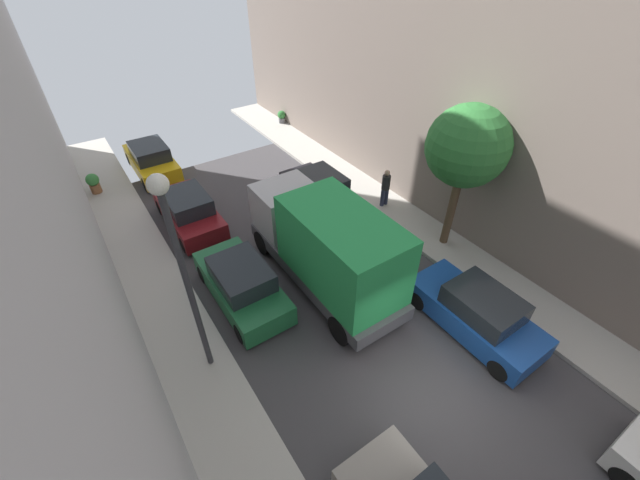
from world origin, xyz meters
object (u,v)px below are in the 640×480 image
(street_tree_1, at_px, (467,147))
(parked_car_right_1, at_px, (477,313))
(parked_car_right_2, at_px, (320,190))
(parked_car_left_4, at_px, (151,160))
(delivery_truck, at_px, (326,245))
(pedestrian, at_px, (386,187))
(parked_car_left_2, at_px, (242,284))
(parked_car_left_3, at_px, (189,211))
(potted_plant_0, at_px, (282,116))
(lamp_post, at_px, (180,259))
(potted_plant_1, at_px, (93,183))

(street_tree_1, bearing_deg, parked_car_right_1, -125.71)
(parked_car_right_2, bearing_deg, parked_car_left_4, 127.08)
(delivery_truck, bearing_deg, parked_car_right_2, 58.06)
(pedestrian, bearing_deg, parked_car_left_2, -168.47)
(parked_car_left_3, height_order, delivery_truck, delivery_truck)
(parked_car_right_1, relative_size, potted_plant_0, 5.60)
(street_tree_1, bearing_deg, lamp_post, -179.73)
(pedestrian, bearing_deg, delivery_truck, -152.69)
(parked_car_right_1, relative_size, street_tree_1, 0.77)
(parked_car_right_2, relative_size, street_tree_1, 0.77)
(potted_plant_1, bearing_deg, pedestrian, -38.54)
(parked_car_left_4, bearing_deg, parked_car_right_2, -52.92)
(parked_car_right_1, height_order, potted_plant_1, parked_car_right_1)
(parked_car_right_1, bearing_deg, parked_car_right_2, 90.00)
(pedestrian, bearing_deg, potted_plant_0, 85.40)
(potted_plant_1, bearing_deg, potted_plant_0, 11.72)
(potted_plant_0, bearing_deg, lamp_post, -126.49)
(potted_plant_0, xyz_separation_m, potted_plant_1, (-11.29, -2.34, 0.11))
(delivery_truck, height_order, potted_plant_1, delivery_truck)
(street_tree_1, bearing_deg, parked_car_left_3, 138.97)
(delivery_truck, xyz_separation_m, potted_plant_1, (-5.53, 10.84, -1.12))
(parked_car_left_2, height_order, parked_car_right_1, same)
(parked_car_left_4, bearing_deg, potted_plant_1, -167.31)
(parked_car_left_2, distance_m, pedestrian, 7.77)
(street_tree_1, height_order, potted_plant_1, street_tree_1)
(parked_car_right_1, height_order, delivery_truck, delivery_truck)
(parked_car_right_2, bearing_deg, street_tree_1, -64.46)
(parked_car_right_1, xyz_separation_m, lamp_post, (-7.30, 3.35, 3.39))
(parked_car_left_2, distance_m, potted_plant_1, 10.26)
(potted_plant_0, bearing_deg, pedestrian, -94.60)
(parked_car_left_4, height_order, potted_plant_0, parked_car_left_4)
(parked_car_left_4, relative_size, lamp_post, 0.69)
(parked_car_left_3, bearing_deg, potted_plant_0, 40.15)
(parked_car_left_2, relative_size, parked_car_right_1, 1.00)
(parked_car_left_4, height_order, parked_car_right_2, same)
(parked_car_left_4, height_order, pedestrian, pedestrian)
(parked_car_right_1, xyz_separation_m, potted_plant_1, (-8.23, 15.01, -0.06))
(parked_car_left_3, relative_size, parked_car_left_4, 1.00)
(parked_car_right_1, bearing_deg, parked_car_left_3, 117.86)
(parked_car_left_3, height_order, potted_plant_1, parked_car_left_3)
(street_tree_1, height_order, lamp_post, lamp_post)
(parked_car_right_1, relative_size, pedestrian, 2.44)
(parked_car_right_2, relative_size, potted_plant_1, 4.45)
(parked_car_right_2, xyz_separation_m, potted_plant_1, (-8.23, 6.51, -0.06))
(parked_car_left_2, distance_m, parked_car_right_1, 7.46)
(parked_car_right_1, xyz_separation_m, street_tree_1, (2.44, 3.40, 3.45))
(parked_car_left_4, distance_m, pedestrian, 11.75)
(pedestrian, bearing_deg, potted_plant_1, 141.46)
(parked_car_left_2, bearing_deg, pedestrian, 11.53)
(parked_car_left_3, distance_m, potted_plant_1, 5.57)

